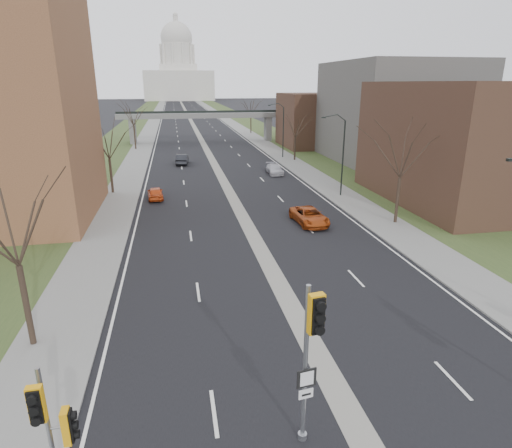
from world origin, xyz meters
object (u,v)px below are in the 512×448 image
object	(u,v)px
signal_pole_median	(311,342)
car_left_near	(155,193)
signal_pole_left	(52,424)
car_left_far	(182,159)
car_right_near	(309,216)
car_right_mid	(275,169)

from	to	relation	value
signal_pole_median	car_left_near	distance (m)	35.36
signal_pole_left	car_left_far	size ratio (longest dim) A/B	1.02
car_left_near	car_left_far	xyz separation A→B (m)	(3.37, 20.48, 0.12)
signal_pole_median	car_left_far	bearing A→B (deg)	84.90
signal_pole_median	car_right_near	world-z (taller)	signal_pole_median
signal_pole_left	car_right_near	world-z (taller)	signal_pole_left
signal_pole_left	car_left_near	bearing A→B (deg)	87.35
car_right_near	signal_pole_left	bearing A→B (deg)	-125.53
car_left_far	car_right_near	size ratio (longest dim) A/B	0.94
signal_pole_left	car_right_mid	world-z (taller)	signal_pole_left
signal_pole_median	car_right_near	size ratio (longest dim) A/B	1.18
signal_pole_left	car_left_near	distance (m)	35.77
signal_pole_median	car_left_far	distance (m)	55.30
signal_pole_left	car_left_far	bearing A→B (deg)	84.71
signal_pole_median	car_left_near	size ratio (longest dim) A/B	1.52
car_left_near	car_left_far	bearing A→B (deg)	-103.62
signal_pole_left	signal_pole_median	world-z (taller)	signal_pole_median
car_right_mid	signal_pole_left	bearing A→B (deg)	-108.58
car_left_near	car_left_far	distance (m)	20.75
signal_pole_left	car_left_near	xyz separation A→B (m)	(1.35, 35.65, -2.51)
signal_pole_left	car_left_far	world-z (taller)	signal_pole_left
signal_pole_left	car_right_mid	distance (m)	49.31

